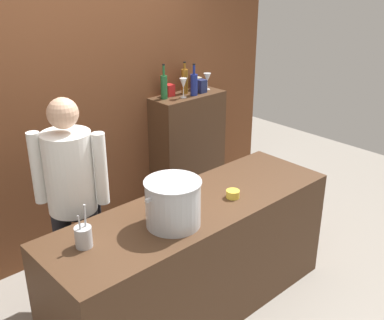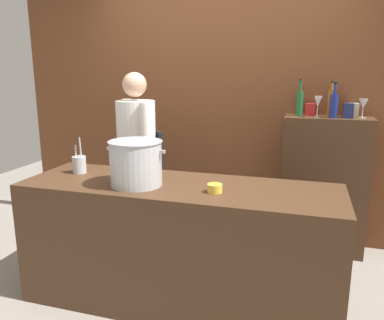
{
  "view_description": "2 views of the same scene",
  "coord_description": "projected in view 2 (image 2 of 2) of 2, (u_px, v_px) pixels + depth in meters",
  "views": [
    {
      "loc": [
        -1.96,
        -2.1,
        2.48
      ],
      "look_at": [
        0.3,
        0.35,
        1.05
      ],
      "focal_mm": 43.76,
      "sensor_mm": 36.0,
      "label": 1
    },
    {
      "loc": [
        0.82,
        -2.4,
        1.66
      ],
      "look_at": [
        0.01,
        0.31,
        1.01
      ],
      "focal_mm": 35.66,
      "sensor_mm": 36.0,
      "label": 2
    }
  ],
  "objects": [
    {
      "name": "chef",
      "position": [
        137.0,
        152.0,
        3.38
      ],
      "size": [
        0.44,
        0.44,
        1.66
      ],
      "rotation": [
        0.0,
        0.0,
        2.37
      ],
      "color": "black",
      "rests_on": "ground_plane"
    },
    {
      "name": "spice_tin_red",
      "position": [
        310.0,
        109.0,
        3.5
      ],
      "size": [
        0.09,
        0.09,
        0.11
      ],
      "primitive_type": "cube",
      "color": "red",
      "rests_on": "bar_cabinet"
    },
    {
      "name": "wine_bottle_amber",
      "position": [
        331.0,
        103.0,
        3.4
      ],
      "size": [
        0.06,
        0.06,
        0.31
      ],
      "color": "#8C5919",
      "rests_on": "bar_cabinet"
    },
    {
      "name": "ground_plane",
      "position": [
        179.0,
        300.0,
        2.85
      ],
      "size": [
        8.0,
        8.0,
        0.0
      ],
      "primitive_type": "plane",
      "color": "gray"
    },
    {
      "name": "wine_glass_tall",
      "position": [
        363.0,
        105.0,
        3.29
      ],
      "size": [
        0.08,
        0.08,
        0.17
      ],
      "color": "silver",
      "rests_on": "bar_cabinet"
    },
    {
      "name": "spice_tin_cream",
      "position": [
        353.0,
        110.0,
        3.4
      ],
      "size": [
        0.08,
        0.08,
        0.12
      ],
      "primitive_type": "cube",
      "color": "beige",
      "rests_on": "bar_cabinet"
    },
    {
      "name": "wine_bottle_green",
      "position": [
        299.0,
        103.0,
        3.47
      ],
      "size": [
        0.06,
        0.06,
        0.33
      ],
      "color": "#1E592D",
      "rests_on": "bar_cabinet"
    },
    {
      "name": "utensil_crock",
      "position": [
        79.0,
        164.0,
        2.93
      ],
      "size": [
        0.1,
        0.1,
        0.28
      ],
      "color": "#B7BABF",
      "rests_on": "prep_counter"
    },
    {
      "name": "wine_glass_short",
      "position": [
        318.0,
        102.0,
        3.33
      ],
      "size": [
        0.07,
        0.07,
        0.19
      ],
      "color": "silver",
      "rests_on": "bar_cabinet"
    },
    {
      "name": "stockpot_large",
      "position": [
        136.0,
        163.0,
        2.6
      ],
      "size": [
        0.43,
        0.37,
        0.31
      ],
      "color": "#B7BABF",
      "rests_on": "prep_counter"
    },
    {
      "name": "brick_back_panel",
      "position": [
        223.0,
        88.0,
        3.81
      ],
      "size": [
        4.4,
        0.1,
        3.0
      ],
      "primitive_type": "cube",
      "color": "brown",
      "rests_on": "ground_plane"
    },
    {
      "name": "wine_bottle_cobalt",
      "position": [
        334.0,
        105.0,
        3.3
      ],
      "size": [
        0.07,
        0.07,
        0.31
      ],
      "color": "navy",
      "rests_on": "bar_cabinet"
    },
    {
      "name": "prep_counter",
      "position": [
        179.0,
        244.0,
        2.74
      ],
      "size": [
        2.22,
        0.7,
        0.9
      ],
      "primitive_type": "cube",
      "color": "#472D1C",
      "rests_on": "ground_plane"
    },
    {
      "name": "spice_tin_navy",
      "position": [
        348.0,
        111.0,
        3.29
      ],
      "size": [
        0.08,
        0.08,
        0.13
      ],
      "primitive_type": "cube",
      "color": "navy",
      "rests_on": "bar_cabinet"
    },
    {
      "name": "butter_jar",
      "position": [
        215.0,
        188.0,
        2.46
      ],
      "size": [
        0.1,
        0.1,
        0.06
      ],
      "primitive_type": "cylinder",
      "color": "yellow",
      "rests_on": "prep_counter"
    },
    {
      "name": "bar_cabinet",
      "position": [
        323.0,
        186.0,
        3.53
      ],
      "size": [
        0.76,
        0.32,
        1.27
      ],
      "primitive_type": "cube",
      "color": "#472D1C",
      "rests_on": "ground_plane"
    }
  ]
}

